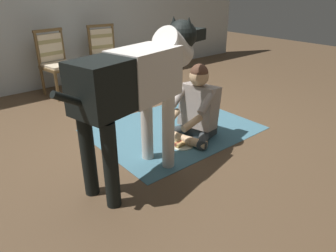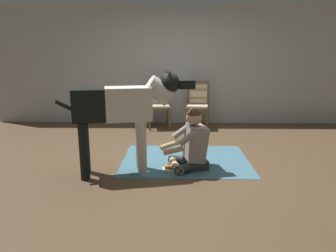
% 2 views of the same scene
% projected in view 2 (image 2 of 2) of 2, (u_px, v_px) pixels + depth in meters
% --- Properties ---
extents(ground_plane, '(14.20, 14.20, 0.00)m').
position_uv_depth(ground_plane, '(177.00, 156.00, 4.69)').
color(ground_plane, brown).
extents(back_wall, '(8.21, 0.10, 2.60)m').
position_uv_depth(back_wall, '(176.00, 65.00, 6.80)').
color(back_wall, '#B2B8B8').
rests_on(back_wall, ground).
extents(area_rug, '(1.84, 1.44, 0.01)m').
position_uv_depth(area_rug, '(185.00, 160.00, 4.52)').
color(area_rug, '#447182').
rests_on(area_rug, ground).
extents(dining_chair_left_of_pair, '(0.52, 0.52, 0.98)m').
position_uv_depth(dining_chair_left_of_pair, '(158.00, 102.00, 6.50)').
color(dining_chair_left_of_pair, brown).
rests_on(dining_chair_left_of_pair, ground).
extents(dining_chair_right_of_pair, '(0.52, 0.52, 0.98)m').
position_uv_depth(dining_chair_right_of_pair, '(198.00, 102.00, 6.49)').
color(dining_chair_right_of_pair, brown).
rests_on(dining_chair_right_of_pair, ground).
extents(person_sitting_on_floor, '(0.68, 0.57, 0.83)m').
position_uv_depth(person_sitting_on_floor, '(192.00, 144.00, 4.14)').
color(person_sitting_on_floor, '#33383A').
rests_on(person_sitting_on_floor, ground).
extents(large_dog, '(1.71, 0.59, 1.33)m').
position_uv_depth(large_dog, '(123.00, 107.00, 3.84)').
color(large_dog, silver).
rests_on(large_dog, ground).
extents(hot_dog_on_plate, '(0.26, 0.26, 0.06)m').
position_uv_depth(hot_dog_on_plate, '(172.00, 167.00, 4.16)').
color(hot_dog_on_plate, silver).
rests_on(hot_dog_on_plate, ground).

